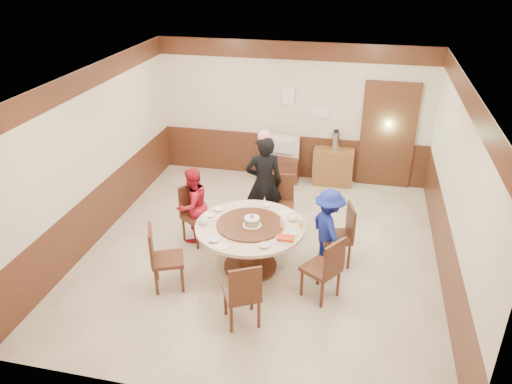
% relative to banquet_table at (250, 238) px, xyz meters
% --- Properties ---
extents(room, '(6.00, 6.04, 2.84)m').
position_rel_banquet_table_xyz_m(room, '(0.08, 0.50, 0.55)').
color(room, beige).
rests_on(room, ground).
extents(banquet_table, '(1.62, 1.62, 0.78)m').
position_rel_banquet_table_xyz_m(banquet_table, '(0.00, 0.00, 0.00)').
color(banquet_table, '#492516').
rests_on(banquet_table, ground).
extents(chair_0, '(0.55, 0.55, 0.97)m').
position_rel_banquet_table_xyz_m(chair_0, '(1.26, 0.43, -0.23)').
color(chair_0, '#492516').
rests_on(chair_0, ground).
extents(chair_1, '(0.49, 0.50, 0.97)m').
position_rel_banquet_table_xyz_m(chair_1, '(0.25, 1.22, -0.23)').
color(chair_1, '#492516').
rests_on(chair_1, ground).
extents(chair_2, '(0.61, 0.61, 0.97)m').
position_rel_banquet_table_xyz_m(chair_2, '(-1.03, 0.58, -0.23)').
color(chair_2, '#492516').
rests_on(chair_2, ground).
extents(chair_3, '(0.58, 0.58, 0.97)m').
position_rel_banquet_table_xyz_m(chair_3, '(-1.06, -0.71, -0.23)').
color(chair_3, '#492516').
rests_on(chair_3, ground).
extents(chair_4, '(0.59, 0.60, 0.97)m').
position_rel_banquet_table_xyz_m(chair_4, '(0.18, -1.22, -0.23)').
color(chair_4, '#492516').
rests_on(chair_4, ground).
extents(chair_5, '(0.61, 0.61, 0.97)m').
position_rel_banquet_table_xyz_m(chair_5, '(1.13, -0.46, -0.23)').
color(chair_5, '#492516').
rests_on(chair_5, ground).
extents(person_standing, '(0.72, 0.58, 1.71)m').
position_rel_banquet_table_xyz_m(person_standing, '(-0.05, 1.22, 0.32)').
color(person_standing, black).
rests_on(person_standing, ground).
extents(person_red, '(0.72, 0.78, 1.29)m').
position_rel_banquet_table_xyz_m(person_red, '(-1.11, 0.60, 0.11)').
color(person_red, '#AE172A').
rests_on(person_red, ground).
extents(person_blue, '(0.84, 0.94, 1.26)m').
position_rel_banquet_table_xyz_m(person_blue, '(1.13, 0.35, 0.10)').
color(person_blue, navy).
rests_on(person_blue, ground).
extents(birthday_cake, '(0.28, 0.28, 0.19)m').
position_rel_banquet_table_xyz_m(birthday_cake, '(0.04, -0.05, 0.31)').
color(birthday_cake, white).
rests_on(birthday_cake, banquet_table).
extents(teapot_left, '(0.17, 0.15, 0.13)m').
position_rel_banquet_table_xyz_m(teapot_left, '(-0.68, -0.12, 0.28)').
color(teapot_left, white).
rests_on(teapot_left, banquet_table).
extents(teapot_right, '(0.17, 0.15, 0.13)m').
position_rel_banquet_table_xyz_m(teapot_right, '(0.59, 0.27, 0.28)').
color(teapot_right, white).
rests_on(teapot_right, banquet_table).
extents(bowl_0, '(0.15, 0.15, 0.04)m').
position_rel_banquet_table_xyz_m(bowl_0, '(-0.58, 0.34, 0.24)').
color(bowl_0, white).
rests_on(bowl_0, banquet_table).
extents(bowl_1, '(0.15, 0.15, 0.05)m').
position_rel_banquet_table_xyz_m(bowl_1, '(0.33, -0.53, 0.24)').
color(bowl_1, white).
rests_on(bowl_1, banquet_table).
extents(bowl_2, '(0.16, 0.16, 0.04)m').
position_rel_banquet_table_xyz_m(bowl_2, '(-0.39, -0.53, 0.24)').
color(bowl_2, white).
rests_on(bowl_2, banquet_table).
extents(bowl_3, '(0.13, 0.13, 0.04)m').
position_rel_banquet_table_xyz_m(bowl_3, '(0.66, -0.12, 0.24)').
color(bowl_3, white).
rests_on(bowl_3, banquet_table).
extents(bowl_4, '(0.14, 0.14, 0.03)m').
position_rel_banquet_table_xyz_m(bowl_4, '(-0.67, 0.12, 0.23)').
color(bowl_4, white).
rests_on(bowl_4, banquet_table).
extents(bowl_5, '(0.14, 0.14, 0.04)m').
position_rel_banquet_table_xyz_m(bowl_5, '(0.12, 0.63, 0.24)').
color(bowl_5, white).
rests_on(bowl_5, banquet_table).
extents(saucer_near, '(0.18, 0.18, 0.01)m').
position_rel_banquet_table_xyz_m(saucer_near, '(-0.25, -0.65, 0.22)').
color(saucer_near, white).
rests_on(saucer_near, banquet_table).
extents(saucer_far, '(0.18, 0.18, 0.01)m').
position_rel_banquet_table_xyz_m(saucer_far, '(0.45, 0.50, 0.22)').
color(saucer_far, white).
rests_on(saucer_far, banquet_table).
extents(shrimp_platter, '(0.30, 0.20, 0.06)m').
position_rel_banquet_table_xyz_m(shrimp_platter, '(0.58, -0.31, 0.24)').
color(shrimp_platter, white).
rests_on(shrimp_platter, banquet_table).
extents(bottle_0, '(0.06, 0.06, 0.16)m').
position_rel_banquet_table_xyz_m(bottle_0, '(0.48, -0.00, 0.30)').
color(bottle_0, white).
rests_on(bottle_0, banquet_table).
extents(bottle_1, '(0.06, 0.06, 0.16)m').
position_rel_banquet_table_xyz_m(bottle_1, '(0.74, 0.07, 0.30)').
color(bottle_1, white).
rests_on(bottle_1, banquet_table).
extents(tv_stand, '(0.85, 0.45, 0.50)m').
position_rel_banquet_table_xyz_m(tv_stand, '(-0.15, 3.24, -0.28)').
color(tv_stand, '#492516').
rests_on(tv_stand, ground).
extents(television, '(0.82, 0.23, 0.47)m').
position_rel_banquet_table_xyz_m(television, '(-0.15, 3.24, 0.20)').
color(television, '#969598').
rests_on(television, tv_stand).
extents(side_cabinet, '(0.80, 0.40, 0.75)m').
position_rel_banquet_table_xyz_m(side_cabinet, '(0.97, 3.27, -0.16)').
color(side_cabinet, brown).
rests_on(side_cabinet, ground).
extents(thermos, '(0.15, 0.15, 0.38)m').
position_rel_banquet_table_xyz_m(thermos, '(0.98, 3.27, 0.41)').
color(thermos, silver).
rests_on(thermos, side_cabinet).
extents(notice_left, '(0.25, 0.00, 0.35)m').
position_rel_banquet_table_xyz_m(notice_left, '(-0.02, 3.44, 1.22)').
color(notice_left, white).
rests_on(notice_left, room).
extents(notice_right, '(0.30, 0.00, 0.22)m').
position_rel_banquet_table_xyz_m(notice_right, '(0.63, 3.44, 0.92)').
color(notice_right, white).
rests_on(notice_right, room).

